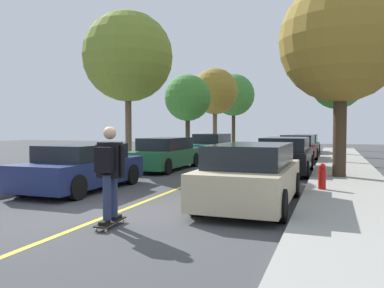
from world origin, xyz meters
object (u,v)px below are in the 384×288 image
(street_tree_right_farthest, at_px, (336,89))
(street_tree_left_farthest, at_px, (234,95))
(parked_car_left_far, at_px, (211,146))
(street_tree_left_near, at_px, (188,98))
(street_tree_right_nearest, at_px, (341,41))
(skateboarder, at_px, (109,168))
(street_tree_right_far, at_px, (337,84))
(parked_car_left_nearest, at_px, (82,167))
(parked_car_right_near, at_px, (286,155))
(street_tree_left_nearest, at_px, (128,57))
(fire_hydrant, at_px, (322,176))
(parked_car_right_far, at_px, (298,148))
(parked_car_right_nearest, at_px, (252,175))
(parked_car_right_farthest, at_px, (305,145))
(street_tree_right_near, at_px, (339,61))
(parked_car_left_near, at_px, (165,154))
(skateboard, at_px, (111,222))
(street_tree_left_far, at_px, (215,92))

(street_tree_right_farthest, bearing_deg, street_tree_left_farthest, 172.54)
(parked_car_left_far, relative_size, street_tree_left_near, 0.80)
(street_tree_right_nearest, distance_m, skateboarder, 9.71)
(parked_car_left_far, height_order, street_tree_right_far, street_tree_right_far)
(parked_car_left_nearest, bearing_deg, parked_car_right_near, 51.39)
(street_tree_right_nearest, bearing_deg, street_tree_left_nearest, 170.59)
(street_tree_right_nearest, height_order, fire_hydrant, street_tree_right_nearest)
(parked_car_right_far, relative_size, street_tree_right_far, 0.67)
(parked_car_right_nearest, relative_size, parked_car_right_near, 0.94)
(parked_car_right_far, xyz_separation_m, street_tree_left_farthest, (-7.02, 13.66, 4.21))
(parked_car_right_farthest, bearing_deg, street_tree_left_nearest, -120.41)
(parked_car_right_near, height_order, skateboarder, skateboarder)
(parked_car_right_far, distance_m, street_tree_right_near, 5.01)
(street_tree_left_farthest, distance_m, street_tree_right_farthest, 9.07)
(parked_car_left_far, bearing_deg, skateboarder, -79.21)
(parked_car_left_nearest, relative_size, parked_car_left_far, 1.05)
(parked_car_right_near, xyz_separation_m, street_tree_right_near, (1.98, 4.60, 4.37))
(street_tree_right_farthest, xyz_separation_m, skateboarder, (-3.97, -28.18, -3.96))
(street_tree_right_farthest, bearing_deg, street_tree_right_near, -90.00)
(street_tree_left_near, bearing_deg, parked_car_right_farthest, 31.64)
(street_tree_right_farthest, bearing_deg, street_tree_right_nearest, -90.00)
(street_tree_left_farthest, xyz_separation_m, street_tree_right_nearest, (8.99, -21.27, -0.18))
(parked_car_left_nearest, bearing_deg, parked_car_left_near, 90.00)
(parked_car_left_far, relative_size, skateboarder, 2.38)
(street_tree_right_far, bearing_deg, fire_hydrant, -91.76)
(parked_car_right_near, distance_m, street_tree_left_near, 10.70)
(parked_car_right_far, bearing_deg, parked_car_right_near, -89.98)
(street_tree_left_nearest, distance_m, skateboarder, 11.51)
(street_tree_right_nearest, xyz_separation_m, street_tree_right_near, (-0.00, 6.24, 0.37))
(parked_car_right_farthest, relative_size, street_tree_left_farthest, 0.67)
(street_tree_left_nearest, bearing_deg, parked_car_right_farthest, 59.59)
(street_tree_right_near, height_order, skateboard, street_tree_right_near)
(parked_car_right_far, height_order, street_tree_right_nearest, street_tree_right_nearest)
(parked_car_right_farthest, bearing_deg, parked_car_right_nearest, -90.00)
(street_tree_right_nearest, bearing_deg, street_tree_right_near, 90.00)
(parked_car_left_far, relative_size, street_tree_left_far, 0.64)
(parked_car_left_far, distance_m, parked_car_right_far, 5.05)
(street_tree_left_far, relative_size, street_tree_right_farthest, 0.99)
(street_tree_right_near, relative_size, fire_hydrant, 9.91)
(parked_car_left_near, distance_m, parked_car_right_nearest, 8.12)
(parked_car_right_nearest, height_order, street_tree_left_far, street_tree_left_far)
(street_tree_right_far, distance_m, street_tree_right_farthest, 7.75)
(parked_car_left_near, height_order, street_tree_right_near, street_tree_right_near)
(parked_car_right_far, relative_size, street_tree_right_nearest, 0.62)
(fire_hydrant, relative_size, skateboard, 0.82)
(skateboarder, bearing_deg, street_tree_left_farthest, 99.71)
(parked_car_left_nearest, height_order, street_tree_right_near, street_tree_right_near)
(street_tree_left_near, relative_size, street_tree_right_far, 0.83)
(street_tree_left_far, xyz_separation_m, street_tree_right_nearest, (8.99, -15.21, 0.03))
(street_tree_right_farthest, distance_m, fire_hydrant, 23.65)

